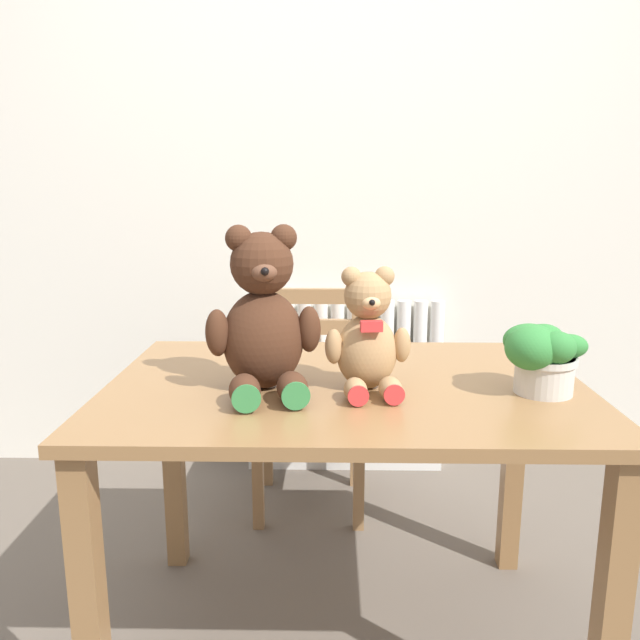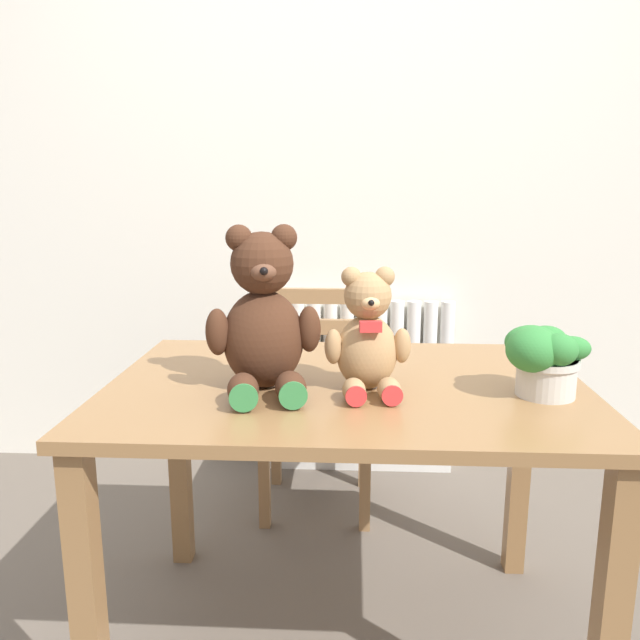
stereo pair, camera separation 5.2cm
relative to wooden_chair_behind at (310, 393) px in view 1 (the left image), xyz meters
The scene contains 7 objects.
wall_back 0.94m from the wooden_chair_behind, 72.62° to the left, with size 8.00×0.04×2.60m, color silver.
radiator 0.36m from the wooden_chair_behind, 65.23° to the left, with size 0.86×0.10×0.76m.
dining_table 0.83m from the wooden_chair_behind, 81.51° to the right, with size 1.20×0.82×0.75m.
wooden_chair_behind is the anchor object (origin of this frame).
teddy_bear_left 0.99m from the wooden_chair_behind, 95.41° to the right, with size 0.28×0.30×0.40m.
teddy_bear_right 0.98m from the wooden_chair_behind, 78.85° to the right, with size 0.21×0.22×0.30m.
potted_plant 1.13m from the wooden_chair_behind, 56.79° to the right, with size 0.20×0.17×0.17m.
Camera 1 is at (-0.04, -1.11, 1.24)m, focal length 35.00 mm.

